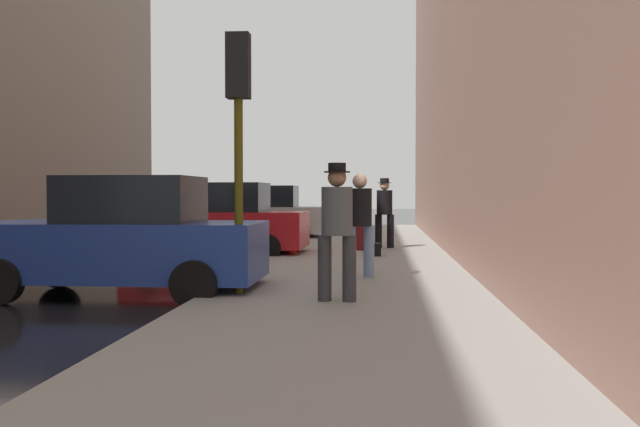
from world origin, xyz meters
The scene contains 12 objects.
ground_plane centered at (0.00, 0.00, 0.00)m, with size 120.00×120.00×0.00m, color black.
sidewalk centered at (6.00, 0.00, 0.07)m, with size 4.00×40.00×0.15m, color gray.
parked_blue_sedan centered at (2.65, -1.58, 0.85)m, with size 4.20×2.06×1.79m.
parked_red_hatchback centered at (2.65, 4.73, 0.85)m, with size 4.24×2.14×1.79m.
parked_silver_sedan centered at (2.65, 10.96, 0.85)m, with size 4.21×2.08×1.79m.
fire_hydrant centered at (4.45, 4.28, 0.50)m, with size 0.42×0.22×0.70m.
traffic_light centered at (4.50, -2.10, 2.76)m, with size 0.32×0.32×3.60m.
pedestrian_with_fedora centered at (6.56, 6.39, 1.14)m, with size 0.53×0.50×1.78m.
pedestrian_with_beanie centered at (5.91, -2.75, 1.14)m, with size 0.51×0.43×1.78m.
pedestrian_in_jeans centered at (6.12, -0.13, 1.10)m, with size 0.53×0.50×1.71m.
rolling_suitcase centered at (6.04, 5.72, 0.49)m, with size 0.37×0.57×1.04m.
duffel_bag centered at (6.32, 4.04, 0.29)m, with size 0.32×0.44×0.28m.
Camera 1 is at (6.47, -11.86, 1.53)m, focal length 40.00 mm.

